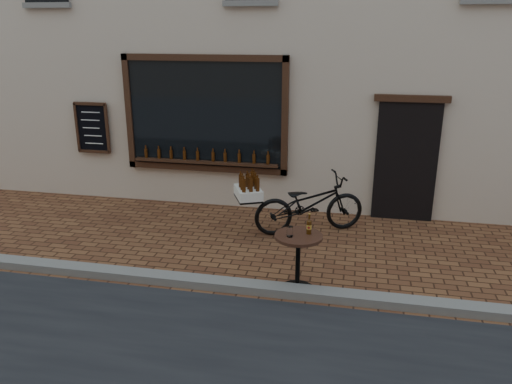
# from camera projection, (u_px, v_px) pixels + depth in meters

# --- Properties ---
(ground) EXTENTS (90.00, 90.00, 0.00)m
(ground) POSITION_uv_depth(u_px,v_px,m) (270.00, 301.00, 6.60)
(ground) COLOR #552E1B
(ground) RESTS_ON ground
(kerb) EXTENTS (90.00, 0.25, 0.12)m
(kerb) POSITION_uv_depth(u_px,v_px,m) (272.00, 289.00, 6.77)
(kerb) COLOR slate
(kerb) RESTS_ON ground
(cargo_bicycle) EXTENTS (2.33, 1.52, 1.11)m
(cargo_bicycle) POSITION_uv_depth(u_px,v_px,m) (307.00, 203.00, 8.67)
(cargo_bicycle) COLOR black
(cargo_bicycle) RESTS_ON ground
(bistro_table) EXTENTS (0.64, 0.64, 1.10)m
(bistro_table) POSITION_uv_depth(u_px,v_px,m) (298.00, 251.00, 6.68)
(bistro_table) COLOR black
(bistro_table) RESTS_ON ground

